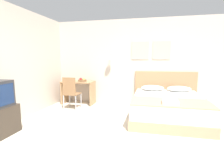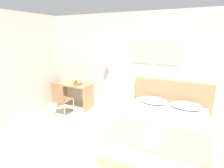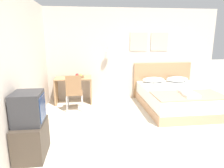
{
  "view_description": "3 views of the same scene",
  "coord_description": "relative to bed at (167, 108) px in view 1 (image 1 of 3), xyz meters",
  "views": [
    {
      "loc": [
        0.72,
        -2.54,
        1.46
      ],
      "look_at": [
        -0.31,
        1.95,
        0.79
      ],
      "focal_mm": 28.0,
      "sensor_mm": 36.0,
      "label": 1
    },
    {
      "loc": [
        1.58,
        -1.3,
        2.1
      ],
      "look_at": [
        0.0,
        1.93,
        1.1
      ],
      "focal_mm": 28.0,
      "sensor_mm": 36.0,
      "label": 2
    },
    {
      "loc": [
        -1.17,
        -2.93,
        1.88
      ],
      "look_at": [
        -0.62,
        1.47,
        0.8
      ],
      "focal_mm": 32.0,
      "sensor_mm": 36.0,
      "label": 3
    }
  ],
  "objects": [
    {
      "name": "desk_chair",
      "position": [
        -2.64,
        0.14,
        0.28
      ],
      "size": [
        0.41,
        0.41,
        0.94
      ],
      "color": "#8E6642",
      "rests_on": "ground_plane"
    },
    {
      "name": "throw_blanket",
      "position": [
        0.0,
        -0.61,
        0.28
      ],
      "size": [
        1.62,
        0.83,
        0.02
      ],
      "color": "tan",
      "rests_on": "bed"
    },
    {
      "name": "ground_plane",
      "position": [
        -1.12,
        -1.82,
        -0.27
      ],
      "size": [
        24.0,
        24.0,
        0.0
      ],
      "primitive_type": "plane",
      "color": "beige"
    },
    {
      "name": "folded_towel_mid_bed",
      "position": [
        -0.02,
        -0.75,
        0.32
      ],
      "size": [
        0.31,
        0.29,
        0.06
      ],
      "color": "white",
      "rests_on": "throw_blanket"
    },
    {
      "name": "folded_towel_near_foot",
      "position": [
        -0.0,
        -0.46,
        0.32
      ],
      "size": [
        0.27,
        0.26,
        0.06
      ],
      "color": "white",
      "rests_on": "throw_blanket"
    },
    {
      "name": "fruit_bowl",
      "position": [
        -2.53,
        0.76,
        0.52
      ],
      "size": [
        0.26,
        0.26,
        0.12
      ],
      "color": "brown",
      "rests_on": "desk"
    },
    {
      "name": "pillow_left",
      "position": [
        -0.37,
        0.79,
        0.35
      ],
      "size": [
        0.65,
        0.4,
        0.15
      ],
      "color": "white",
      "rests_on": "bed"
    },
    {
      "name": "bed",
      "position": [
        0.0,
        0.0,
        0.0
      ],
      "size": [
        1.67,
        2.09,
        0.54
      ],
      "color": "tan",
      "rests_on": "ground_plane"
    },
    {
      "name": "wall_back",
      "position": [
        -1.12,
        1.13,
        1.06
      ],
      "size": [
        5.44,
        0.31,
        2.65
      ],
      "color": "beige",
      "rests_on": "ground_plane"
    },
    {
      "name": "pillow_right",
      "position": [
        0.37,
        0.79,
        0.35
      ],
      "size": [
        0.65,
        0.4,
        0.15
      ],
      "color": "white",
      "rests_on": "bed"
    },
    {
      "name": "desk",
      "position": [
        -2.69,
        0.8,
        0.24
      ],
      "size": [
        1.01,
        0.53,
        0.74
      ],
      "color": "#A87F56",
      "rests_on": "ground_plane"
    },
    {
      "name": "headboard",
      "position": [
        0.0,
        1.07,
        0.27
      ],
      "size": [
        1.79,
        0.06,
        1.07
      ],
      "color": "#A87F56",
      "rests_on": "ground_plane"
    }
  ]
}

